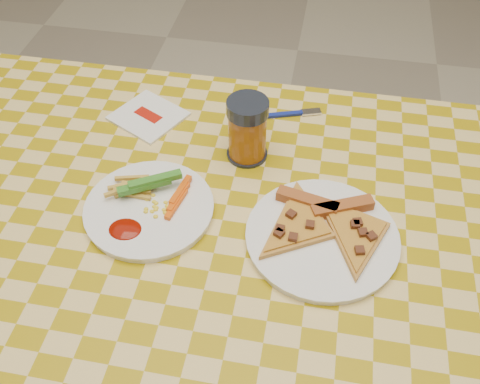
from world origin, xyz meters
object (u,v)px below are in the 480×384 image
object	(u,v)px
plate_left	(149,209)
plate_right	(322,238)
table	(219,262)
drink_glass	(247,130)

from	to	relation	value
plate_left	plate_right	size ratio (longest dim) A/B	0.88
plate_left	table	bearing A→B (deg)	-13.63
plate_right	drink_glass	size ratio (longest dim) A/B	1.97
table	plate_right	world-z (taller)	plate_right
table	drink_glass	world-z (taller)	drink_glass
plate_left	plate_right	xyz separation A→B (m)	(0.30, -0.01, 0.00)
table	plate_right	xyz separation A→B (m)	(0.17, 0.02, 0.08)
plate_left	plate_right	world-z (taller)	same
drink_glass	table	bearing A→B (deg)	-93.76
plate_left	drink_glass	world-z (taller)	drink_glass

